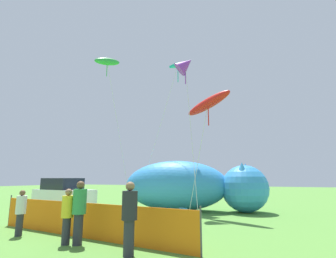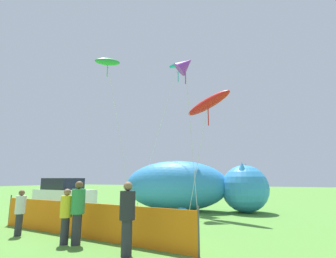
{
  "view_description": "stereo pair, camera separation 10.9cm",
  "coord_description": "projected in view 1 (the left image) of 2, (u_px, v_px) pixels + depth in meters",
  "views": [
    {
      "loc": [
        7.64,
        -9.99,
        1.98
      ],
      "look_at": [
        1.02,
        4.75,
        5.04
      ],
      "focal_mm": 28.0,
      "sensor_mm": 36.0,
      "label": 1
    },
    {
      "loc": [
        7.73,
        -9.95,
        1.98
      ],
      "look_at": [
        1.02,
        4.75,
        5.04
      ],
      "focal_mm": 28.0,
      "sensor_mm": 36.0,
      "label": 2
    }
  ],
  "objects": [
    {
      "name": "kite_teal_diamond",
      "position": [
        177.0,
        68.0,
        19.06
      ],
      "size": [
        3.13,
        1.95,
        10.33
      ],
      "color": "silver",
      "rests_on": "ground"
    },
    {
      "name": "kite_green_fish",
      "position": [
        107.0,
        62.0,
        21.74
      ],
      "size": [
        2.38,
        2.92,
        12.1
      ],
      "color": "silver",
      "rests_on": "ground"
    },
    {
      "name": "kite_purple_delta",
      "position": [
        185.0,
        65.0,
        16.78
      ],
      "size": [
        2.33,
        3.19,
        9.88
      ],
      "color": "silver",
      "rests_on": "ground"
    },
    {
      "name": "ground_plane",
      "position": [
        104.0,
        224.0,
        11.66
      ],
      "size": [
        120.0,
        120.0,
        0.0
      ],
      "primitive_type": "plane",
      "color": "#548C38"
    },
    {
      "name": "horizon_tree_east",
      "position": [
        177.0,
        171.0,
        52.04
      ],
      "size": [
        2.31,
        2.31,
        5.52
      ],
      "color": "brown",
      "rests_on": "ground"
    },
    {
      "name": "spectator_in_white_shirt",
      "position": [
        79.0,
        209.0,
        8.1
      ],
      "size": [
        0.41,
        0.41,
        1.9
      ],
      "color": "#2D2D38",
      "rests_on": "ground"
    },
    {
      "name": "folding_chair",
      "position": [
        186.0,
        217.0,
        10.13
      ],
      "size": [
        0.63,
        0.63,
        0.86
      ],
      "rotation": [
        0.0,
        0.0,
        1.11
      ],
      "color": "#1959A5",
      "rests_on": "ground"
    },
    {
      "name": "kite_red_lizard",
      "position": [
        208.0,
        104.0,
        15.16
      ],
      "size": [
        3.17,
        1.82,
        7.0
      ],
      "color": "silver",
      "rests_on": "ground"
    },
    {
      "name": "parked_car",
      "position": [
        63.0,
        196.0,
        15.34
      ],
      "size": [
        4.01,
        2.2,
        2.0
      ],
      "rotation": [
        0.0,
        0.0,
        -0.13
      ],
      "color": "white",
      "rests_on": "ground"
    },
    {
      "name": "safety_fence",
      "position": [
        82.0,
        220.0,
        9.04
      ],
      "size": [
        8.95,
        1.08,
        1.27
      ],
      "rotation": [
        0.0,
        0.0,
        -0.11
      ],
      "color": "orange",
      "rests_on": "ground"
    },
    {
      "name": "spectator_in_blue_shirt",
      "position": [
        129.0,
        215.0,
        6.95
      ],
      "size": [
        0.41,
        0.41,
        1.9
      ],
      "color": "#2D2D38",
      "rests_on": "ground"
    },
    {
      "name": "spectator_in_yellow_shirt",
      "position": [
        21.0,
        211.0,
        9.29
      ],
      "size": [
        0.34,
        0.34,
        1.57
      ],
      "color": "#2D2D38",
      "rests_on": "ground"
    },
    {
      "name": "spectator_in_black_shirt",
      "position": [
        67.0,
        214.0,
        8.13
      ],
      "size": [
        0.36,
        0.36,
        1.66
      ],
      "color": "#2D2D38",
      "rests_on": "ground"
    },
    {
      "name": "inflatable_cat",
      "position": [
        191.0,
        188.0,
        16.26
      ],
      "size": [
        8.97,
        4.55,
        3.09
      ],
      "rotation": [
        0.0,
        0.0,
        0.22
      ],
      "color": "#338CD8",
      "rests_on": "ground"
    }
  ]
}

